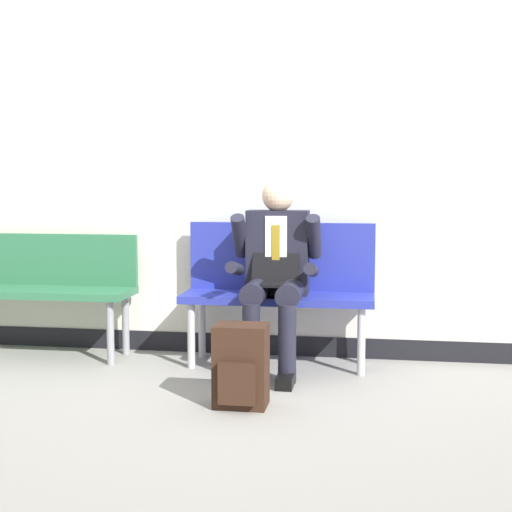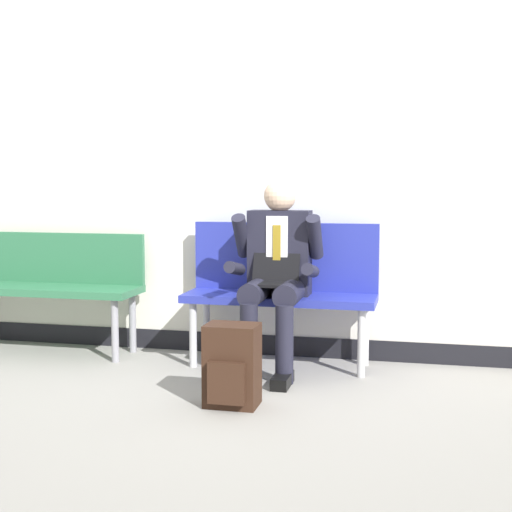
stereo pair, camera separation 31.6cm
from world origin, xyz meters
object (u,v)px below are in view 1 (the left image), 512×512
(bench_empty, at_px, (38,282))
(backpack, at_px, (241,367))
(bench_with_person, at_px, (279,283))
(person_seated, at_px, (275,270))

(bench_empty, distance_m, backpack, 1.92)
(bench_with_person, bearing_deg, backpack, -94.88)
(bench_empty, xyz_separation_m, person_seated, (1.72, -0.19, 0.14))
(bench_empty, relative_size, backpack, 3.09)
(person_seated, relative_size, backpack, 2.74)
(bench_empty, xyz_separation_m, backpack, (1.63, -0.96, -0.29))
(bench_empty, height_order, backpack, bench_empty)
(bench_with_person, xyz_separation_m, bench_empty, (-1.72, -0.01, -0.03))
(bench_with_person, relative_size, backpack, 2.81)
(bench_with_person, distance_m, person_seated, 0.23)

